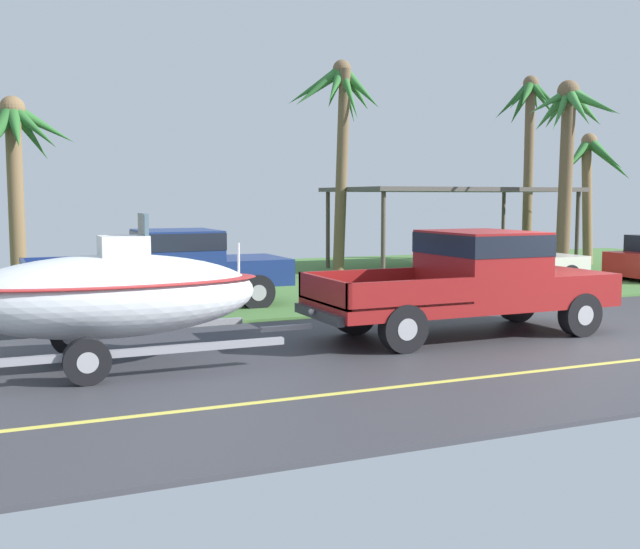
{
  "coord_description": "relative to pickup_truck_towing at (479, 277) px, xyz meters",
  "views": [
    {
      "loc": [
        -9.77,
        -10.59,
        2.53
      ],
      "look_at": [
        -4.35,
        1.85,
        1.15
      ],
      "focal_mm": 43.08,
      "sensor_mm": 36.0,
      "label": 1
    }
  ],
  "objects": [
    {
      "name": "ground",
      "position": [
        1.5,
        7.31,
        -1.07
      ],
      "size": [
        36.0,
        22.0,
        0.11
      ],
      "color": "#38383D"
    },
    {
      "name": "pickup_truck_towing",
      "position": [
        0.0,
        0.0,
        0.0
      ],
      "size": [
        5.84,
        2.11,
        1.91
      ],
      "color": "maroon",
      "rests_on": "ground"
    },
    {
      "name": "boat_on_trailer",
      "position": [
        -6.64,
        -0.0,
        0.01
      ],
      "size": [
        5.82,
        2.39,
        2.28
      ],
      "color": "gray",
      "rests_on": "ground"
    },
    {
      "name": "parked_pickup_background",
      "position": [
        -4.38,
        5.45,
        -0.05
      ],
      "size": [
        5.99,
        2.09,
        1.79
      ],
      "color": "navy",
      "rests_on": "ground"
    },
    {
      "name": "parked_sedan_near",
      "position": [
        4.97,
        5.82,
        -0.39
      ],
      "size": [
        4.39,
        1.94,
        1.38
      ],
      "color": "beige",
      "rests_on": "ground"
    },
    {
      "name": "carport_awning",
      "position": [
        6.4,
        10.73,
        1.66
      ],
      "size": [
        7.95,
        4.57,
        2.84
      ],
      "color": "#4C4238",
      "rests_on": "ground"
    },
    {
      "name": "palm_tree_near_left",
      "position": [
        8.56,
        7.41,
        3.54
      ],
      "size": [
        2.91,
        3.39,
        6.14
      ],
      "color": "brown",
      "rests_on": "ground"
    },
    {
      "name": "palm_tree_near_right",
      "position": [
        12.21,
        10.47,
        2.6
      ],
      "size": [
        3.55,
        3.28,
        4.86
      ],
      "color": "brown",
      "rests_on": "ground"
    },
    {
      "name": "palm_tree_mid",
      "position": [
        2.25,
        10.87,
        4.15
      ],
      "size": [
        2.78,
        2.68,
        6.87
      ],
      "color": "brown",
      "rests_on": "ground"
    },
    {
      "name": "palm_tree_far_left",
      "position": [
        11.18,
        12.7,
        4.34
      ],
      "size": [
        2.85,
        2.7,
        7.18
      ],
      "color": "brown",
      "rests_on": "ground"
    },
    {
      "name": "palm_tree_far_right",
      "position": [
        -7.66,
        8.46,
        2.66
      ],
      "size": [
        3.18,
        3.16,
        4.95
      ],
      "color": "brown",
      "rests_on": "ground"
    }
  ]
}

